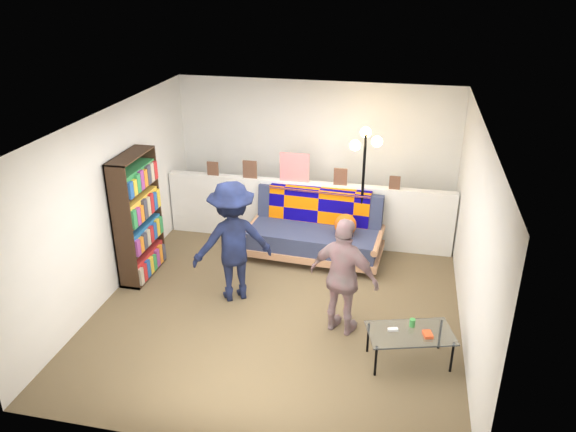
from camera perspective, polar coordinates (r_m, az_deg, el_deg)
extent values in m
plane|color=brown|center=(7.41, -0.66, -8.68)|extent=(5.00, 5.00, 0.00)
cube|color=silver|center=(9.12, 2.81, 6.18)|extent=(4.50, 0.10, 2.40)
cube|color=silver|center=(7.62, -17.46, 1.29)|extent=(0.10, 5.00, 2.40)
cube|color=silver|center=(6.74, 18.30, -1.88)|extent=(0.10, 5.00, 2.40)
cube|color=white|center=(6.42, -0.77, 9.58)|extent=(4.50, 5.00, 0.10)
cube|color=silver|center=(8.72, 1.95, 0.41)|extent=(4.45, 0.15, 1.00)
cube|color=brown|center=(8.85, -7.65, 4.80)|extent=(0.18, 0.02, 0.22)
cube|color=brown|center=(8.66, -3.90, 4.74)|extent=(0.22, 0.02, 0.28)
cube|color=silver|center=(8.47, 0.66, 4.96)|extent=(0.45, 0.02, 0.45)
cube|color=brown|center=(8.40, 5.35, 3.99)|extent=(0.20, 0.02, 0.26)
cube|color=brown|center=(8.37, 10.79, 3.34)|extent=(0.16, 0.02, 0.20)
cube|color=#B27C56|center=(8.38, 2.59, -3.25)|extent=(2.06, 1.03, 0.11)
cube|color=#2E3552|center=(8.26, 2.53, -2.30)|extent=(1.95, 0.87, 0.25)
cube|color=#2E3552|center=(8.47, 3.21, 0.77)|extent=(1.91, 0.38, 0.60)
cylinder|color=#B27C56|center=(8.51, -3.60, -0.84)|extent=(0.16, 0.90, 0.10)
cylinder|color=#B27C56|center=(8.12, 9.16, -2.42)|extent=(0.16, 0.90, 0.10)
cube|color=#0A0576|center=(8.40, 3.08, 0.54)|extent=(1.53, 0.21, 0.55)
cube|color=#0A0576|center=(8.41, 3.34, 2.75)|extent=(1.55, 0.37, 0.03)
sphere|color=#CD4F12|center=(8.05, 5.85, -0.90)|extent=(0.32, 0.32, 0.32)
cube|color=black|center=(7.96, -15.95, 0.02)|extent=(0.02, 0.88, 1.77)
cube|color=black|center=(7.56, -16.49, -1.39)|extent=(0.29, 0.02, 1.77)
cube|color=black|center=(8.25, -13.76, 1.14)|extent=(0.29, 0.02, 1.77)
cube|color=black|center=(7.60, -15.77, 5.94)|extent=(0.29, 0.88, 0.02)
cube|color=black|center=(8.28, -14.42, -5.52)|extent=(0.29, 0.88, 0.04)
cube|color=black|center=(8.07, -14.75, -2.74)|extent=(0.29, 0.84, 0.02)
cube|color=black|center=(7.90, -15.06, -0.07)|extent=(0.29, 0.84, 0.02)
cube|color=black|center=(7.75, -15.39, 2.71)|extent=(0.29, 0.84, 0.02)
cube|color=#B42624|center=(8.19, -14.42, -4.46)|extent=(0.22, 0.82, 0.29)
cube|color=#23639B|center=(8.00, -14.74, -1.75)|extent=(0.22, 0.82, 0.27)
cube|color=gold|center=(7.83, -15.06, 0.96)|extent=(0.22, 0.82, 0.29)
cube|color=#2D7D3F|center=(7.68, -15.39, 3.78)|extent=(0.22, 0.82, 0.27)
cylinder|color=black|center=(6.21, 8.90, -14.36)|extent=(0.03, 0.03, 0.37)
cylinder|color=black|center=(6.43, 16.31, -13.64)|extent=(0.03, 0.03, 0.37)
cylinder|color=black|center=(6.52, 8.13, -12.17)|extent=(0.03, 0.03, 0.37)
cylinder|color=black|center=(6.73, 15.17, -11.57)|extent=(0.03, 0.03, 0.37)
cube|color=silver|center=(6.34, 12.34, -11.54)|extent=(1.02, 0.74, 0.02)
cube|color=silver|center=(6.32, 10.61, -11.27)|extent=(0.12, 0.08, 0.03)
cube|color=#E95329|center=(6.32, 14.01, -11.59)|extent=(0.12, 0.15, 0.04)
cylinder|color=green|center=(6.41, 12.52, -10.54)|extent=(0.08, 0.08, 0.09)
cylinder|color=black|center=(8.59, 7.21, -3.76)|extent=(0.32, 0.32, 0.03)
cylinder|color=black|center=(8.21, 7.54, 1.90)|extent=(0.05, 0.05, 1.87)
sphere|color=#FFC672|center=(7.98, 6.84, 7.14)|extent=(0.15, 0.15, 0.15)
sphere|color=#FFC672|center=(7.92, 9.02, 7.48)|extent=(0.15, 0.15, 0.15)
sphere|color=#FFC672|center=(8.03, 7.90, 8.43)|extent=(0.15, 0.15, 0.15)
imported|color=black|center=(7.16, -5.65, -2.61)|extent=(1.20, 1.04, 1.61)
imported|color=#BE7B84|center=(6.53, 5.70, -6.23)|extent=(0.92, 0.61, 1.45)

